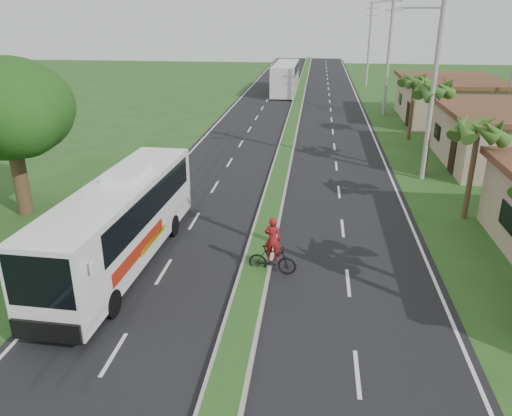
# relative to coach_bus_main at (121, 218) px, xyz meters

# --- Properties ---
(ground) EXTENTS (180.00, 180.00, 0.00)m
(ground) POSITION_rel_coach_bus_main_xyz_m (5.20, -5.47, -1.96)
(ground) COLOR #254D1C
(ground) RESTS_ON ground
(road_asphalt) EXTENTS (14.00, 160.00, 0.02)m
(road_asphalt) POSITION_rel_coach_bus_main_xyz_m (5.20, 14.53, -1.95)
(road_asphalt) COLOR black
(road_asphalt) RESTS_ON ground
(median_strip) EXTENTS (1.20, 160.00, 0.18)m
(median_strip) POSITION_rel_coach_bus_main_xyz_m (5.20, 14.53, -1.86)
(median_strip) COLOR gray
(median_strip) RESTS_ON ground
(lane_edge_left) EXTENTS (0.12, 160.00, 0.01)m
(lane_edge_left) POSITION_rel_coach_bus_main_xyz_m (-1.50, 14.53, -1.96)
(lane_edge_left) COLOR silver
(lane_edge_left) RESTS_ON ground
(lane_edge_right) EXTENTS (0.12, 160.00, 0.01)m
(lane_edge_right) POSITION_rel_coach_bus_main_xyz_m (11.90, 14.53, -1.96)
(lane_edge_right) COLOR silver
(lane_edge_right) RESTS_ON ground
(shop_mid) EXTENTS (7.60, 10.60, 3.67)m
(shop_mid) POSITION_rel_coach_bus_main_xyz_m (19.20, 16.53, -0.11)
(shop_mid) COLOR tan
(shop_mid) RESTS_ON ground
(shop_far) EXTENTS (8.60, 11.60, 3.82)m
(shop_far) POSITION_rel_coach_bus_main_xyz_m (19.20, 30.53, -0.03)
(shop_far) COLOR tan
(shop_far) RESTS_ON ground
(palm_verge_b) EXTENTS (2.40, 2.40, 5.05)m
(palm_verge_b) POSITION_rel_coach_bus_main_xyz_m (14.60, 6.53, 2.40)
(palm_verge_b) COLOR #473321
(palm_verge_b) RESTS_ON ground
(palm_verge_c) EXTENTS (2.40, 2.40, 5.85)m
(palm_verge_c) POSITION_rel_coach_bus_main_xyz_m (14.00, 13.53, 3.16)
(palm_verge_c) COLOR #473321
(palm_verge_c) RESTS_ON ground
(palm_verge_d) EXTENTS (2.40, 2.40, 5.25)m
(palm_verge_d) POSITION_rel_coach_bus_main_xyz_m (14.50, 22.53, 2.59)
(palm_verge_d) COLOR #473321
(palm_verge_d) RESTS_ON ground
(shade_tree) EXTENTS (6.30, 6.00, 7.54)m
(shade_tree) POSITION_rel_coach_bus_main_xyz_m (-6.91, 4.54, 3.07)
(shade_tree) COLOR #473321
(shade_tree) RESTS_ON ground
(utility_pole_b) EXTENTS (3.20, 0.28, 12.00)m
(utility_pole_b) POSITION_rel_coach_bus_main_xyz_m (13.67, 12.53, 4.29)
(utility_pole_b) COLOR gray
(utility_pole_b) RESTS_ON ground
(utility_pole_c) EXTENTS (1.60, 0.28, 11.00)m
(utility_pole_c) POSITION_rel_coach_bus_main_xyz_m (13.70, 32.53, 3.71)
(utility_pole_c) COLOR gray
(utility_pole_c) RESTS_ON ground
(utility_pole_d) EXTENTS (1.60, 0.28, 10.50)m
(utility_pole_d) POSITION_rel_coach_bus_main_xyz_m (13.70, 52.53, 3.46)
(utility_pole_d) COLOR gray
(utility_pole_d) RESTS_ON ground
(coach_bus_main) EXTENTS (2.70, 11.12, 3.57)m
(coach_bus_main) POSITION_rel_coach_bus_main_xyz_m (0.00, 0.00, 0.00)
(coach_bus_main) COLOR white
(coach_bus_main) RESTS_ON ground
(coach_bus_far) EXTENTS (2.76, 12.11, 3.52)m
(coach_bus_far) POSITION_rel_coach_bus_main_xyz_m (3.35, 45.49, 0.03)
(coach_bus_far) COLOR silver
(coach_bus_far) RESTS_ON ground
(motorcyclist) EXTENTS (1.90, 0.76, 2.30)m
(motorcyclist) POSITION_rel_coach_bus_main_xyz_m (5.85, -0.05, -1.14)
(motorcyclist) COLOR black
(motorcyclist) RESTS_ON ground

